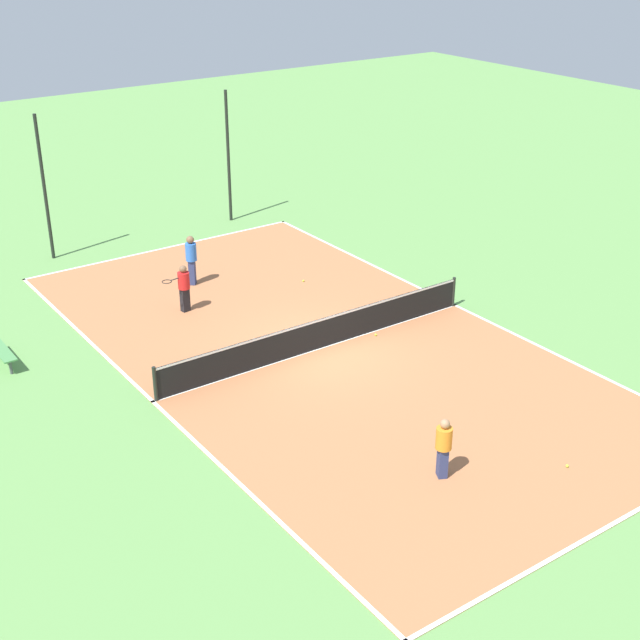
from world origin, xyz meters
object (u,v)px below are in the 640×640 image
object	(u,v)px
bench	(1,351)
player_center_orange	(444,445)
player_coach_red	(184,286)
tennis_ball_far_baseline	(303,281)
tennis_net	(320,333)
player_near_blue	(191,257)
tennis_ball_left_sideline	(567,466)
fence_post_back_right	(228,157)
tennis_ball_near_net	(376,335)
fence_post_back_left	(44,188)

from	to	relation	value
bench	player_center_orange	xyz separation A→B (m)	(6.22, -10.92, 0.44)
player_coach_red	tennis_ball_far_baseline	world-z (taller)	player_coach_red
tennis_net	player_center_orange	distance (m)	6.77
player_near_blue	tennis_ball_left_sideline	bearing A→B (deg)	47.18
tennis_ball_left_sideline	fence_post_back_right	xyz separation A→B (m)	(2.51, 19.29, 2.50)
bench	tennis_ball_near_net	distance (m)	10.46
player_center_orange	bench	bearing A→B (deg)	-123.80
tennis_ball_near_net	fence_post_back_right	xyz separation A→B (m)	(1.86, 11.60, 2.50)
tennis_ball_far_baseline	tennis_ball_left_sideline	bearing A→B (deg)	-95.76
tennis_ball_near_net	fence_post_back_right	bearing A→B (deg)	80.90
tennis_ball_left_sideline	fence_post_back_right	distance (m)	19.62
player_near_blue	fence_post_back_left	size ratio (longest dim) A/B	0.33
bench	tennis_ball_near_net	world-z (taller)	bench
bench	tennis_ball_left_sideline	xyz separation A→B (m)	(8.74, -12.29, -0.33)
tennis_net	bench	world-z (taller)	tennis_net
tennis_ball_left_sideline	fence_post_back_left	world-z (taller)	fence_post_back_left
tennis_net	tennis_ball_far_baseline	xyz separation A→B (m)	(2.36, 4.30, -0.45)
player_near_blue	tennis_ball_left_sideline	distance (m)	14.40
tennis_net	tennis_ball_far_baseline	distance (m)	4.93
player_near_blue	fence_post_back_right	size ratio (longest dim) A/B	0.33
tennis_ball_left_sideline	fence_post_back_right	size ratio (longest dim) A/B	0.01
player_near_blue	tennis_ball_left_sideline	xyz separation A→B (m)	(1.86, -14.25, -0.92)
player_coach_red	player_near_blue	distance (m)	2.15
player_center_orange	fence_post_back_right	xyz separation A→B (m)	(5.03, 17.92, 1.73)
player_coach_red	tennis_ball_near_net	size ratio (longest dim) A/B	22.06
bench	player_coach_red	size ratio (longest dim) A/B	1.18
tennis_ball_far_baseline	fence_post_back_right	distance (m)	7.54
player_center_orange	tennis_ball_left_sideline	world-z (taller)	player_center_orange
player_center_orange	tennis_ball_near_net	bearing A→B (deg)	179.87
player_near_blue	player_center_orange	xyz separation A→B (m)	(-0.66, -12.87, -0.15)
tennis_ball_near_net	fence_post_back_left	bearing A→B (deg)	115.01
tennis_ball_left_sideline	tennis_ball_far_baseline	bearing A→B (deg)	84.24
player_coach_red	fence_post_back_right	size ratio (longest dim) A/B	0.29
tennis_ball_far_baseline	player_coach_red	bearing A→B (deg)	177.70
player_center_orange	tennis_ball_left_sideline	xyz separation A→B (m)	(2.52, -1.37, -0.77)
player_coach_red	fence_post_back_left	bearing A→B (deg)	-83.64
player_center_orange	tennis_ball_near_net	world-z (taller)	player_center_orange
bench	player_center_orange	distance (m)	12.57
player_coach_red	tennis_ball_far_baseline	size ratio (longest dim) A/B	22.06
tennis_ball_near_net	player_coach_red	bearing A→B (deg)	127.87
player_coach_red	tennis_ball_left_sideline	world-z (taller)	player_coach_red
player_coach_red	player_center_orange	world-z (taller)	player_coach_red
bench	tennis_ball_far_baseline	size ratio (longest dim) A/B	25.99
tennis_ball_near_net	tennis_ball_left_sideline	bearing A→B (deg)	-94.88
bench	tennis_ball_far_baseline	distance (m)	9.98
tennis_net	player_center_orange	xyz separation A→B (m)	(-1.40, -6.62, 0.33)
tennis_ball_far_baseline	fence_post_back_right	xyz separation A→B (m)	(1.27, 7.00, 2.50)
tennis_ball_near_net	tennis_net	bearing A→B (deg)	170.48
tennis_net	player_near_blue	size ratio (longest dim) A/B	6.12
player_center_orange	tennis_ball_far_baseline	size ratio (longest dim) A/B	21.25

